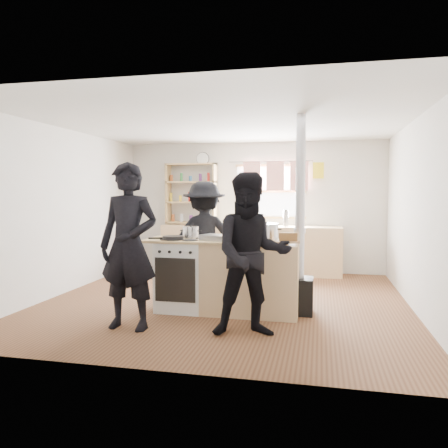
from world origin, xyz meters
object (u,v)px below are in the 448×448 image
(roast_tray, at_px, (216,237))
(stockpot_stove, at_px, (191,232))
(thermos, at_px, (286,218))
(skillet_greens, at_px, (173,238))
(cooking_island, at_px, (227,276))
(stockpot_counter, at_px, (266,232))
(flue_heater, at_px, (299,262))
(bread_board, at_px, (288,238))
(person_far, at_px, (204,238))
(person_near_right, at_px, (252,255))
(person_near_left, at_px, (129,246))

(roast_tray, distance_m, stockpot_stove, 0.43)
(thermos, xyz_separation_m, skillet_greens, (-1.20, -2.91, -0.09))
(cooking_island, relative_size, stockpot_counter, 6.18)
(cooking_island, relative_size, roast_tray, 4.64)
(roast_tray, xyz_separation_m, flue_heater, (1.03, 0.19, -0.31))
(bread_board, bearing_deg, stockpot_stove, 170.18)
(cooking_island, distance_m, flue_heater, 0.93)
(flue_heater, distance_m, person_far, 1.68)
(stockpot_stove, distance_m, person_far, 0.84)
(stockpot_stove, distance_m, bread_board, 1.32)
(stockpot_counter, bearing_deg, roast_tray, -163.53)
(cooking_island, height_order, person_near_right, person_near_right)
(roast_tray, xyz_separation_m, stockpot_stove, (-0.39, 0.17, 0.04))
(skillet_greens, height_order, roast_tray, roast_tray)
(roast_tray, bearing_deg, thermos, 77.01)
(roast_tray, bearing_deg, person_near_left, -134.24)
(flue_heater, distance_m, person_near_right, 1.10)
(person_far, bearing_deg, cooking_island, 102.29)
(bread_board, bearing_deg, person_near_right, -114.21)
(stockpot_stove, xyz_separation_m, person_near_right, (0.96, -0.96, -0.13))
(flue_heater, bearing_deg, roast_tray, -169.48)
(roast_tray, xyz_separation_m, stockpot_counter, (0.61, 0.18, 0.07))
(person_near_left, bearing_deg, thermos, 70.64)
(stockpot_stove, bearing_deg, bread_board, -9.82)
(skillet_greens, relative_size, person_near_right, 0.19)
(cooking_island, distance_m, skillet_greens, 0.85)
(stockpot_counter, relative_size, person_near_right, 0.18)
(skillet_greens, height_order, person_far, person_far)
(roast_tray, bearing_deg, flue_heater, 10.52)
(roast_tray, bearing_deg, stockpot_counter, 16.47)
(bread_board, distance_m, person_far, 1.70)
(skillet_greens, xyz_separation_m, person_near_left, (-0.26, -0.76, -0.02))
(roast_tray, distance_m, person_far, 1.09)
(roast_tray, height_order, flue_heater, flue_heater)
(cooking_island, height_order, stockpot_stove, stockpot_stove)
(stockpot_stove, height_order, bread_board, stockpot_stove)
(stockpot_counter, bearing_deg, bread_board, -37.93)
(roast_tray, height_order, person_near_left, person_near_left)
(person_near_left, distance_m, person_far, 1.87)
(stockpot_counter, xyz_separation_m, bread_board, (0.30, -0.23, -0.05))
(skillet_greens, xyz_separation_m, stockpot_counter, (1.16, 0.26, 0.08))
(thermos, distance_m, bread_board, 2.89)
(thermos, relative_size, person_far, 0.17)
(stockpot_stove, relative_size, person_far, 0.13)
(skillet_greens, bearing_deg, cooking_island, 11.40)
(stockpot_stove, distance_m, stockpot_counter, 1.00)
(thermos, xyz_separation_m, cooking_island, (-0.53, -2.77, -0.58))
(bread_board, height_order, person_far, person_far)
(person_near_left, relative_size, person_near_right, 1.07)
(flue_heater, distance_m, person_near_left, 2.13)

